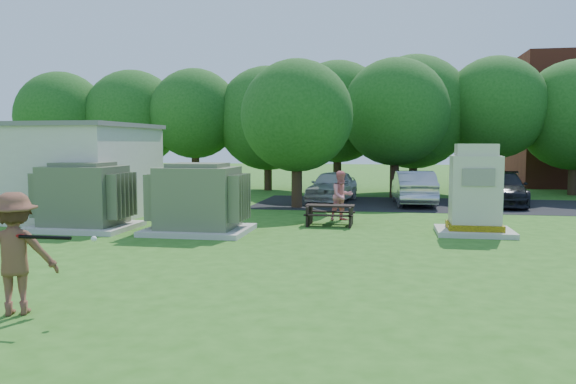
% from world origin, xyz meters
% --- Properties ---
extents(ground, '(120.00, 120.00, 0.00)m').
position_xyz_m(ground, '(0.00, 0.00, 0.00)').
color(ground, '#2D6619').
rests_on(ground, ground).
extents(service_building, '(10.00, 5.00, 3.20)m').
position_xyz_m(service_building, '(-11.00, 7.00, 1.60)').
color(service_building, beige).
rests_on(service_building, ground).
extents(service_building_roof, '(10.20, 5.20, 0.15)m').
position_xyz_m(service_building_roof, '(-11.00, 7.00, 3.27)').
color(service_building_roof, slate).
rests_on(service_building_roof, service_building).
extents(parking_strip, '(20.00, 6.00, 0.01)m').
position_xyz_m(parking_strip, '(7.00, 13.50, 0.01)').
color(parking_strip, '#232326').
rests_on(parking_strip, ground).
extents(transformer_left, '(3.00, 2.40, 2.07)m').
position_xyz_m(transformer_left, '(-6.50, 4.50, 0.97)').
color(transformer_left, beige).
rests_on(transformer_left, ground).
extents(transformer_right, '(3.00, 2.40, 2.07)m').
position_xyz_m(transformer_right, '(-2.80, 4.50, 0.97)').
color(transformer_right, beige).
rests_on(transformer_right, ground).
extents(generator_cabinet, '(2.17, 1.77, 2.64)m').
position_xyz_m(generator_cabinet, '(5.24, 5.68, 1.16)').
color(generator_cabinet, beige).
rests_on(generator_cabinet, ground).
extents(picnic_table, '(1.56, 1.17, 0.67)m').
position_xyz_m(picnic_table, '(0.90, 6.66, 0.42)').
color(picnic_table, black).
rests_on(picnic_table, ground).
extents(batter, '(1.41, 1.15, 1.91)m').
position_xyz_m(batter, '(-2.91, -3.64, 0.95)').
color(batter, brown).
rests_on(batter, ground).
extents(person_at_picnic, '(1.05, 1.01, 1.71)m').
position_xyz_m(person_at_picnic, '(1.18, 7.83, 0.86)').
color(person_at_picnic, pink).
rests_on(person_at_picnic, ground).
extents(car_white, '(2.29, 4.37, 1.42)m').
position_xyz_m(car_white, '(0.21, 14.03, 0.71)').
color(car_white, silver).
rests_on(car_white, ground).
extents(car_silver_a, '(1.88, 4.57, 1.47)m').
position_xyz_m(car_silver_a, '(3.80, 13.46, 0.74)').
color(car_silver_a, '#B3B3B8').
rests_on(car_silver_a, ground).
extents(car_dark, '(2.57, 5.07, 1.41)m').
position_xyz_m(car_dark, '(7.53, 13.98, 0.71)').
color(car_dark, black).
rests_on(car_dark, ground).
extents(batting_equipment, '(1.21, 0.47, 0.15)m').
position_xyz_m(batting_equipment, '(-2.29, -3.72, 1.24)').
color(batting_equipment, black).
rests_on(batting_equipment, ground).
extents(tree_row, '(41.30, 13.30, 7.30)m').
position_xyz_m(tree_row, '(1.75, 18.50, 4.15)').
color(tree_row, '#47301E').
rests_on(tree_row, ground).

